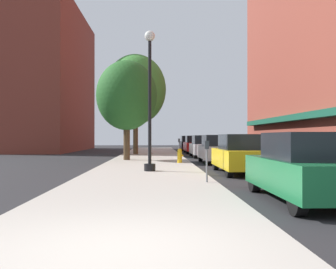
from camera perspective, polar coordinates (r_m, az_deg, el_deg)
The scene contains 15 objects.
ground_plane at distance 23.12m, azimuth 7.07°, elevation -4.20°, with size 90.00×90.00×0.00m, color #232326.
sidewalk_slab at distance 23.85m, azimuth -2.87°, elevation -3.94°, with size 4.80×50.00×0.12m, color #A8A399.
building_far_background at distance 43.78m, azimuth -17.09°, elevation 7.81°, with size 6.80×18.00×15.54m.
lamppost at distance 15.69m, azimuth -2.82°, elevation 5.67°, with size 0.48×0.48×5.90m.
fire_hydrant at distance 20.47m, azimuth 1.81°, elevation -3.25°, with size 0.33×0.26×0.79m.
parking_meter_near at distance 11.82m, azimuth 5.98°, elevation -3.30°, with size 0.14×0.09×1.31m.
parking_meter_far at distance 26.27m, azimuth 1.71°, elevation -1.67°, with size 0.14×0.09×1.31m.
tree_near at distance 30.78m, azimuth -5.00°, elevation 6.88°, with size 4.99×4.99×8.19m.
tree_mid at distance 23.36m, azimuth -6.35°, elevation 5.96°, with size 3.77×3.77×6.19m.
car_green at distance 9.48m, azimuth 20.26°, elevation -4.86°, with size 1.80×4.30×1.66m.
car_yellow at distance 16.02m, azimuth 11.02°, elevation -3.02°, with size 1.80×4.30×1.66m.
car_silver at distance 21.98m, azimuth 7.52°, elevation -2.29°, with size 1.80×4.30×1.66m.
car_white at distance 28.18m, azimuth 5.46°, elevation -1.86°, with size 1.80×4.30×1.66m.
car_red at distance 34.88m, azimuth 4.07°, elevation -1.57°, with size 1.80×4.30×1.66m.
car_black at distance 41.47m, azimuth 3.14°, elevation -1.37°, with size 1.80×4.30×1.66m.
Camera 1 is at (0.46, -4.80, 1.56)m, focal length 39.72 mm.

